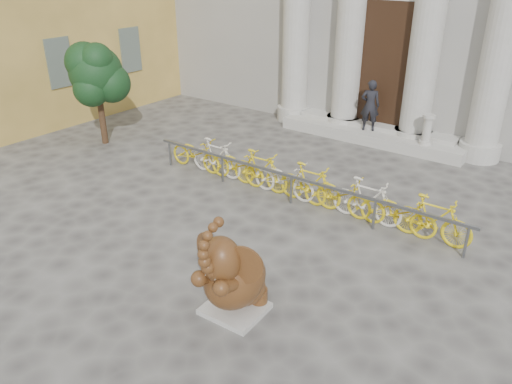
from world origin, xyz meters
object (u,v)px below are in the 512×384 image
Objects in this scene: pedestrian at (370,105)px; tree at (96,74)px; elephant_statue at (233,277)px; bike_rack at (296,180)px.

tree is at bearing 16.48° from pedestrian.
elephant_statue is at bearing -25.69° from tree.
tree is (-7.00, -0.18, 1.69)m from bike_rack.
pedestrian reaches higher than elephant_statue.
pedestrian is (-0.42, 4.95, 0.66)m from bike_rack.
tree reaches higher than bike_rack.
pedestrian is at bearing 37.92° from tree.
tree reaches higher than elephant_statue.
tree is (-8.44, 4.06, 1.48)m from elephant_statue.
elephant_statue is 9.48m from tree.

